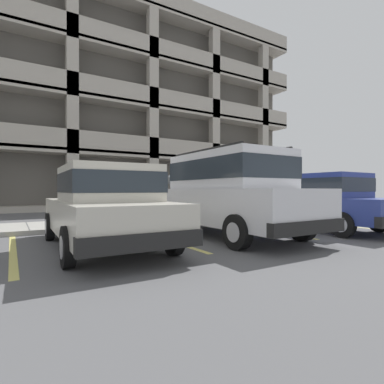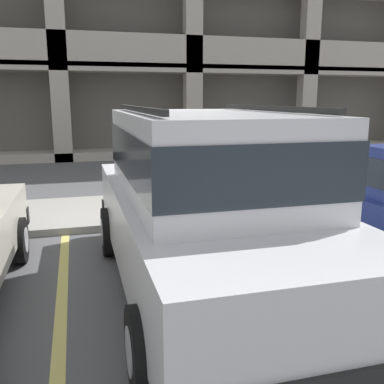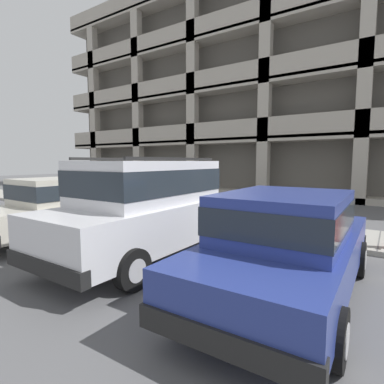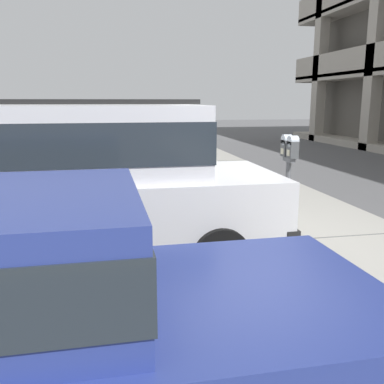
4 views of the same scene
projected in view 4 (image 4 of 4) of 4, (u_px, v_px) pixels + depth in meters
ground_plane at (260, 254)px, 5.91m from camera, size 80.00×80.00×0.10m
sidewalk at (346, 240)px, 6.14m from camera, size 40.00×2.20×0.12m
parking_stall_lines at (177, 308)px, 4.24m from camera, size 11.76×4.80×0.01m
silver_suv at (84, 179)px, 5.17m from camera, size 2.03×4.78×2.03m
red_sedan at (94, 166)px, 8.03m from camera, size 1.90×4.51×1.54m
parking_meter_near at (289, 163)px, 5.69m from camera, size 0.35×0.12×1.46m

